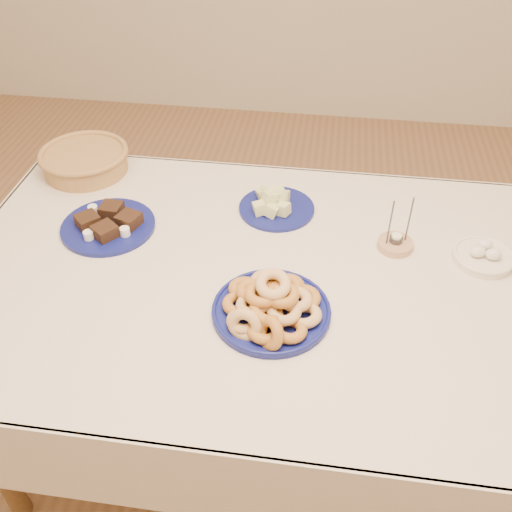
{
  "coord_description": "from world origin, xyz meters",
  "views": [
    {
      "loc": [
        0.16,
        -1.15,
        1.79
      ],
      "look_at": [
        0.0,
        -0.05,
        0.85
      ],
      "focal_mm": 40.0,
      "sensor_mm": 36.0,
      "label": 1
    }
  ],
  "objects_px": {
    "egg_bowl": "(483,256)",
    "donut_platter": "(271,305)",
    "melon_plate": "(274,204)",
    "wicker_basket": "(85,160)",
    "candle_holder": "(395,243)",
    "dining_table": "(258,300)",
    "brownie_plate": "(108,224)"
  },
  "relations": [
    {
      "from": "egg_bowl",
      "to": "donut_platter",
      "type": "bearing_deg",
      "value": -152.38
    },
    {
      "from": "donut_platter",
      "to": "melon_plate",
      "type": "xyz_separation_m",
      "value": [
        -0.04,
        0.45,
        -0.01
      ]
    },
    {
      "from": "wicker_basket",
      "to": "candle_holder",
      "type": "distance_m",
      "value": 1.07
    },
    {
      "from": "melon_plate",
      "to": "egg_bowl",
      "type": "distance_m",
      "value": 0.62
    },
    {
      "from": "dining_table",
      "to": "wicker_basket",
      "type": "distance_m",
      "value": 0.8
    },
    {
      "from": "donut_platter",
      "to": "brownie_plate",
      "type": "height_order",
      "value": "donut_platter"
    },
    {
      "from": "dining_table",
      "to": "donut_platter",
      "type": "distance_m",
      "value": 0.22
    },
    {
      "from": "dining_table",
      "to": "candle_holder",
      "type": "distance_m",
      "value": 0.42
    },
    {
      "from": "dining_table",
      "to": "brownie_plate",
      "type": "xyz_separation_m",
      "value": [
        -0.47,
        0.13,
        0.12
      ]
    },
    {
      "from": "donut_platter",
      "to": "melon_plate",
      "type": "height_order",
      "value": "donut_platter"
    },
    {
      "from": "candle_holder",
      "to": "egg_bowl",
      "type": "distance_m",
      "value": 0.24
    },
    {
      "from": "brownie_plate",
      "to": "wicker_basket",
      "type": "xyz_separation_m",
      "value": [
        -0.18,
        0.3,
        0.03
      ]
    },
    {
      "from": "melon_plate",
      "to": "wicker_basket",
      "type": "height_order",
      "value": "same"
    },
    {
      "from": "melon_plate",
      "to": "wicker_basket",
      "type": "relative_size",
      "value": 0.66
    },
    {
      "from": "dining_table",
      "to": "egg_bowl",
      "type": "height_order",
      "value": "egg_bowl"
    },
    {
      "from": "dining_table",
      "to": "melon_plate",
      "type": "distance_m",
      "value": 0.32
    },
    {
      "from": "wicker_basket",
      "to": "egg_bowl",
      "type": "height_order",
      "value": "wicker_basket"
    },
    {
      "from": "brownie_plate",
      "to": "wicker_basket",
      "type": "bearing_deg",
      "value": 121.29
    },
    {
      "from": "dining_table",
      "to": "melon_plate",
      "type": "xyz_separation_m",
      "value": [
        0.01,
        0.3,
        0.13
      ]
    },
    {
      "from": "dining_table",
      "to": "brownie_plate",
      "type": "height_order",
      "value": "brownie_plate"
    },
    {
      "from": "egg_bowl",
      "to": "wicker_basket",
      "type": "bearing_deg",
      "value": 166.76
    },
    {
      "from": "dining_table",
      "to": "donut_platter",
      "type": "bearing_deg",
      "value": -71.44
    },
    {
      "from": "donut_platter",
      "to": "egg_bowl",
      "type": "bearing_deg",
      "value": 27.62
    },
    {
      "from": "dining_table",
      "to": "egg_bowl",
      "type": "bearing_deg",
      "value": 12.6
    },
    {
      "from": "dining_table",
      "to": "donut_platter",
      "type": "relative_size",
      "value": 4.33
    },
    {
      "from": "donut_platter",
      "to": "brownie_plate",
      "type": "relative_size",
      "value": 1.08
    },
    {
      "from": "brownie_plate",
      "to": "candle_holder",
      "type": "distance_m",
      "value": 0.85
    },
    {
      "from": "wicker_basket",
      "to": "egg_bowl",
      "type": "relative_size",
      "value": 1.96
    },
    {
      "from": "donut_platter",
      "to": "wicker_basket",
      "type": "relative_size",
      "value": 1.11
    },
    {
      "from": "melon_plate",
      "to": "wicker_basket",
      "type": "distance_m",
      "value": 0.68
    },
    {
      "from": "candle_holder",
      "to": "dining_table",
      "type": "bearing_deg",
      "value": -156.75
    },
    {
      "from": "wicker_basket",
      "to": "dining_table",
      "type": "bearing_deg",
      "value": -33.54
    }
  ]
}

